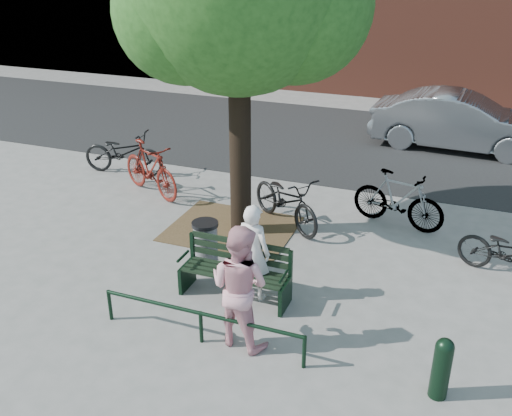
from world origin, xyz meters
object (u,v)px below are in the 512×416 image
at_px(person_right, 239,286).
at_px(litter_bin, 206,246).
at_px(bollard, 442,366).
at_px(parked_car, 460,122).
at_px(park_bench, 236,269).
at_px(bicycle_c, 286,200).
at_px(person_left, 253,252).

height_order(person_right, litter_bin, person_right).
bearing_deg(bollard, parked_car, 92.11).
bearing_deg(park_bench, bicycle_c, 91.58).
bearing_deg(parked_car, person_left, 166.77).
height_order(bollard, parked_car, parked_car).
relative_size(person_left, bicycle_c, 0.78).
xyz_separation_m(person_right, parked_car, (2.33, 9.95, -0.13)).
xyz_separation_m(park_bench, person_left, (0.25, 0.07, 0.32)).
height_order(park_bench, person_right, person_right).
bearing_deg(person_left, litter_bin, -14.82).
bearing_deg(park_bench, person_right, -64.81).
distance_m(bollard, parked_car, 10.09).
bearing_deg(bicycle_c, bollard, -103.65).
bearing_deg(bollard, person_left, 156.96).
bearing_deg(person_right, litter_bin, -39.90).
bearing_deg(litter_bin, person_right, -50.98).
distance_m(person_right, bicycle_c, 3.82).
bearing_deg(litter_bin, bollard, -23.17).
xyz_separation_m(park_bench, litter_bin, (-0.78, 0.52, -0.01)).
distance_m(person_left, person_right, 1.16).
height_order(bollard, bicycle_c, bicycle_c).
bearing_deg(litter_bin, parked_car, 66.67).
xyz_separation_m(person_left, parked_car, (2.58, 8.82, -0.03)).
relative_size(person_right, bicycle_c, 0.88).
bearing_deg(park_bench, person_left, 15.79).
relative_size(person_left, bollard, 1.86).
relative_size(person_right, litter_bin, 1.97).
bearing_deg(litter_bin, person_left, -23.54).
distance_m(person_right, bollard, 2.74).
bearing_deg(person_right, bollard, -171.57).
relative_size(person_left, person_right, 0.88).
xyz_separation_m(park_bench, bollard, (3.20, -1.18, -0.02)).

